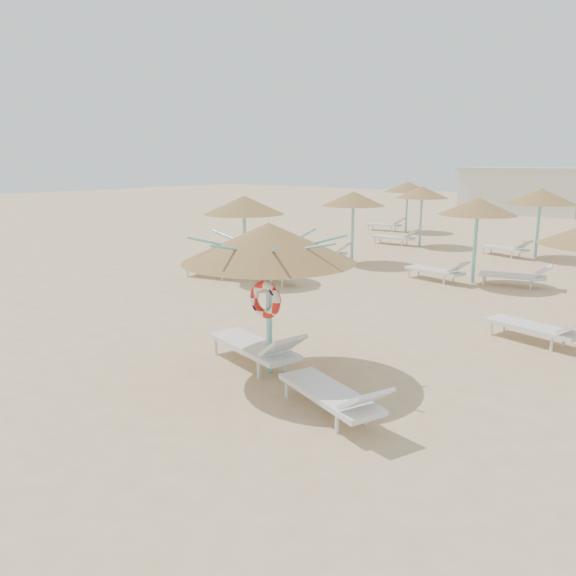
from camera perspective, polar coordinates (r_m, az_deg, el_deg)
The scene contains 6 objects.
ground at distance 10.37m, azimuth -1.49°, elevation -8.25°, with size 120.00×120.00×0.00m, color tan.
main_palapa at distance 9.65m, azimuth -1.98°, elevation 4.56°, with size 3.01×3.01×2.70m.
lounger_main_a at distance 10.37m, azimuth -3.13°, elevation -5.91°, with size 2.41×1.26×0.84m.
lounger_main_b at distance 8.44m, azimuth 4.77°, elevation -10.72°, with size 2.18×1.34×0.76m.
palapa_field at distance 18.86m, azimuth 25.34°, elevation 7.23°, with size 21.11×18.52×2.71m.
service_hut at distance 44.18m, azimuth 22.73°, elevation 9.12°, with size 8.40×4.40×3.25m.
Camera 1 is at (6.24, -7.40, 3.73)m, focal length 35.00 mm.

